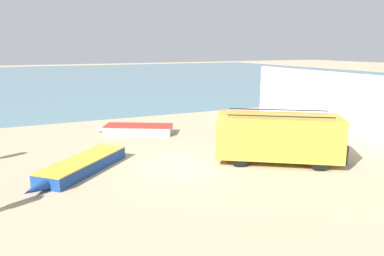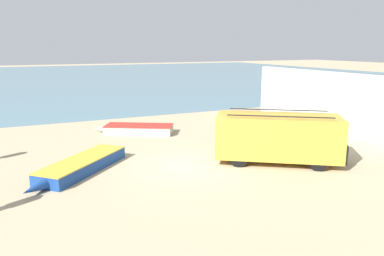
% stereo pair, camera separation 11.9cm
% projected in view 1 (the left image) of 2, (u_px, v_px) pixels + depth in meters
% --- Properties ---
extents(ground_plane, '(200.00, 200.00, 0.00)m').
position_uv_depth(ground_plane, '(187.00, 166.00, 16.07)').
color(ground_plane, tan).
extents(sea_water, '(120.00, 80.00, 0.01)m').
position_uv_depth(sea_water, '(57.00, 78.00, 62.01)').
color(sea_water, slate).
rests_on(sea_water, ground_plane).
extents(harbor_wall, '(0.50, 17.89, 3.54)m').
position_uv_depth(harbor_wall, '(357.00, 105.00, 21.19)').
color(harbor_wall, silver).
rests_on(harbor_wall, ground_plane).
extents(parked_van, '(5.63, 4.77, 2.24)m').
position_uv_depth(parked_van, '(279.00, 136.00, 16.46)').
color(parked_van, gold).
rests_on(parked_van, ground_plane).
extents(fishing_rowboat_0, '(4.58, 4.57, 0.52)m').
position_uv_depth(fishing_rowboat_0, '(81.00, 166.00, 15.27)').
color(fishing_rowboat_0, navy).
rests_on(fishing_rowboat_0, ground_plane).
extents(fishing_rowboat_1, '(4.63, 3.26, 0.51)m').
position_uv_depth(fishing_rowboat_1, '(136.00, 129.00, 22.07)').
color(fishing_rowboat_1, '#ADA89E').
rests_on(fishing_rowboat_1, ground_plane).
extents(fishing_rowboat_2, '(3.73, 2.75, 0.60)m').
position_uv_depth(fishing_rowboat_2, '(259.00, 128.00, 22.25)').
color(fishing_rowboat_2, '#2D66AD').
rests_on(fishing_rowboat_2, ground_plane).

